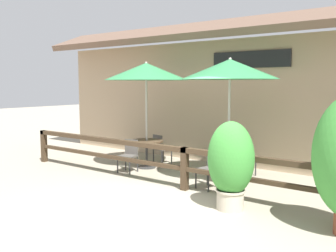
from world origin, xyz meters
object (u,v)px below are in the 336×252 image
object	(u,v)px
chair_near_wallside	(161,147)
potted_plant_corner_fern	(231,163)
patio_umbrella_middle	(230,69)
chair_near_streetside	(129,154)
dining_table_middle	(228,156)
chair_middle_wallside	(244,157)
patio_umbrella_near	(146,72)
dining_table_near	(147,146)
chair_middle_streetside	(210,167)

from	to	relation	value
chair_near_wallside	potted_plant_corner_fern	world-z (taller)	potted_plant_corner_fern
patio_umbrella_middle	chair_near_streetside	bearing A→B (deg)	-165.33
dining_table_middle	chair_middle_wallside	distance (m)	0.77
chair_near_wallside	chair_middle_wallside	size ratio (longest dim) A/B	1.00
patio_umbrella_near	dining_table_near	bearing A→B (deg)	-90.00
chair_middle_wallside	potted_plant_corner_fern	distance (m)	2.72
chair_middle_streetside	potted_plant_corner_fern	distance (m)	1.51
patio_umbrella_middle	patio_umbrella_near	bearing A→B (deg)	179.96
patio_umbrella_near	chair_near_streetside	world-z (taller)	patio_umbrella_near
dining_table_near	potted_plant_corner_fern	xyz separation A→B (m)	(3.52, -1.77, 0.27)
chair_middle_wallside	potted_plant_corner_fern	bearing A→B (deg)	124.16
dining_table_near	patio_umbrella_middle	xyz separation A→B (m)	(2.54, -0.00, 2.05)
chair_near_streetside	chair_middle_wallside	size ratio (longest dim) A/B	1.00
chair_near_wallside	dining_table_middle	size ratio (longest dim) A/B	0.93
chair_near_streetside	chair_middle_streetside	size ratio (longest dim) A/B	1.00
patio_umbrella_middle	chair_middle_wallside	size ratio (longest dim) A/B	3.43
chair_near_streetside	dining_table_middle	xyz separation A→B (m)	(2.59, 0.68, 0.14)
chair_near_wallside	potted_plant_corner_fern	bearing A→B (deg)	156.84
patio_umbrella_near	chair_middle_streetside	distance (m)	3.40
chair_middle_streetside	patio_umbrella_middle	bearing A→B (deg)	97.40
dining_table_near	dining_table_middle	distance (m)	2.54
patio_umbrella_middle	dining_table_middle	distance (m)	2.05
dining_table_middle	chair_middle_wallside	xyz separation A→B (m)	(0.04, 0.75, -0.14)
dining_table_near	patio_umbrella_middle	bearing A→B (deg)	-0.04
chair_near_wallside	potted_plant_corner_fern	xyz separation A→B (m)	(3.54, -2.45, 0.41)
chair_near_wallside	patio_umbrella_middle	bearing A→B (deg)	176.68
chair_middle_streetside	potted_plant_corner_fern	size ratio (longest dim) A/B	0.52
patio_umbrella_near	potted_plant_corner_fern	distance (m)	4.32
dining_table_near	chair_middle_streetside	world-z (taller)	chair_middle_streetside
dining_table_middle	potted_plant_corner_fern	size ratio (longest dim) A/B	0.56
dining_table_near	chair_near_streetside	distance (m)	0.69
chair_near_wallside	chair_middle_streetside	bearing A→B (deg)	161.80
chair_middle_streetside	dining_table_middle	bearing A→B (deg)	97.40
patio_umbrella_near	dining_table_middle	distance (m)	3.27
chair_near_streetside	chair_middle_wallside	distance (m)	2.99
patio_umbrella_near	chair_near_wallside	xyz separation A→B (m)	(-0.03, 0.68, -2.19)
dining_table_near	potted_plant_corner_fern	bearing A→B (deg)	-26.76
patio_umbrella_near	dining_table_near	distance (m)	2.05
chair_middle_streetside	patio_umbrella_near	bearing A→B (deg)	174.90
chair_near_streetside	chair_middle_wallside	bearing A→B (deg)	19.16
dining_table_middle	chair_middle_streetside	bearing A→B (deg)	-94.40
patio_umbrella_middle	chair_middle_wallside	distance (m)	2.31
patio_umbrella_middle	chair_middle_streetside	bearing A→B (deg)	-94.40
patio_umbrella_middle	potted_plant_corner_fern	distance (m)	2.70
patio_umbrella_near	patio_umbrella_middle	distance (m)	2.54
chair_near_wallside	patio_umbrella_middle	world-z (taller)	patio_umbrella_middle
patio_umbrella_middle	chair_middle_streetside	size ratio (longest dim) A/B	3.43
dining_table_near	potted_plant_corner_fern	world-z (taller)	potted_plant_corner_fern
dining_table_middle	chair_near_streetside	bearing A→B (deg)	-165.33
chair_near_streetside	potted_plant_corner_fern	xyz separation A→B (m)	(3.56, -1.09, 0.41)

